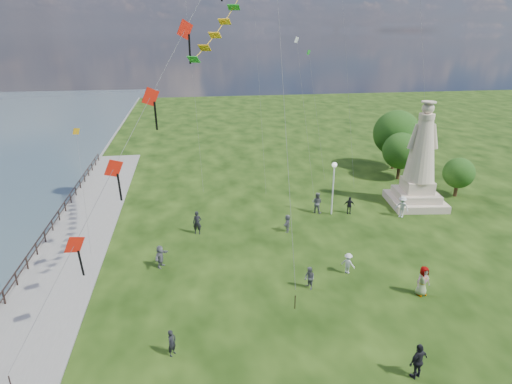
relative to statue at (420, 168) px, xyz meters
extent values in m
cube|color=slate|center=(-31.88, -6.82, -3.80)|extent=(0.30, 160.00, 0.60)
cube|color=slate|center=(-29.38, -8.82, -3.55)|extent=(5.00, 60.00, 0.10)
cylinder|color=black|center=(-31.68, -10.82, -3.10)|extent=(0.11, 0.11, 1.00)
cylinder|color=black|center=(-31.68, -8.82, -3.10)|extent=(0.11, 0.11, 1.00)
cylinder|color=black|center=(-31.68, -6.82, -3.10)|extent=(0.11, 0.11, 1.00)
cylinder|color=black|center=(-31.68, -4.82, -3.10)|extent=(0.11, 0.11, 1.00)
cylinder|color=black|center=(-31.68, -2.82, -3.10)|extent=(0.11, 0.11, 1.00)
cylinder|color=black|center=(-31.68, -0.82, -3.10)|extent=(0.11, 0.11, 1.00)
cylinder|color=black|center=(-31.68, 1.18, -3.10)|extent=(0.11, 0.11, 1.00)
cylinder|color=black|center=(-31.68, 3.18, -3.10)|extent=(0.11, 0.11, 1.00)
cylinder|color=black|center=(-31.68, 5.18, -3.10)|extent=(0.11, 0.11, 1.00)
cylinder|color=black|center=(-31.68, 7.18, -3.10)|extent=(0.11, 0.11, 1.00)
cylinder|color=black|center=(-31.68, 9.18, -3.10)|extent=(0.11, 0.11, 1.00)
cylinder|color=black|center=(-31.68, 11.18, -3.10)|extent=(0.11, 0.11, 1.00)
cylinder|color=black|center=(-31.68, 13.18, -3.10)|extent=(0.11, 0.11, 1.00)
cylinder|color=black|center=(-31.68, 15.18, -3.10)|extent=(0.11, 0.11, 1.00)
cylinder|color=black|center=(-31.68, 17.18, -3.10)|extent=(0.11, 0.11, 1.00)
cylinder|color=black|center=(-31.68, 19.18, -3.10)|extent=(0.11, 0.11, 1.00)
cube|color=black|center=(-31.68, -6.82, -2.62)|extent=(0.06, 52.00, 0.06)
cube|color=black|center=(-31.68, -6.82, -3.05)|extent=(0.06, 52.00, 0.06)
cube|color=beige|center=(0.00, 0.00, -3.27)|extent=(5.26, 5.26, 0.67)
cube|color=beige|center=(0.00, 0.00, -2.60)|extent=(4.01, 4.01, 0.67)
cube|color=beige|center=(0.00, 0.00, -1.71)|extent=(2.76, 2.76, 1.11)
cylinder|color=beige|center=(0.00, 0.00, 4.65)|extent=(1.50, 1.50, 0.45)
sphere|color=beige|center=(0.00, 0.00, 5.34)|extent=(1.03, 1.03, 1.03)
cylinder|color=beige|center=(0.00, 0.00, 5.88)|extent=(1.23, 1.23, 0.11)
cylinder|color=silver|center=(-8.39, -0.92, -1.40)|extent=(0.13, 0.13, 4.41)
sphere|color=white|center=(-8.39, -0.92, 0.94)|extent=(0.44, 0.44, 0.44)
cylinder|color=#382314|center=(1.84, 7.17, -2.63)|extent=(0.36, 0.36, 1.95)
sphere|color=#173D10|center=(1.84, 7.17, -0.43)|extent=(3.90, 3.90, 3.90)
cylinder|color=#382314|center=(4.98, 1.40, -2.87)|extent=(0.36, 0.36, 1.47)
sphere|color=#173D10|center=(4.98, 1.40, -1.21)|extent=(2.94, 2.94, 2.94)
cylinder|color=#382314|center=(2.95, 10.75, -2.30)|extent=(0.36, 0.36, 2.61)
sphere|color=#173D10|center=(2.95, 10.75, 0.64)|extent=(5.22, 5.22, 5.22)
imported|color=black|center=(-21.82, -16.54, -2.88)|extent=(0.59, 0.63, 1.45)
imported|color=#595960|center=(-13.50, -11.94, -2.85)|extent=(0.67, 0.84, 1.50)
imported|color=silver|center=(-10.47, -10.53, -2.87)|extent=(1.02, 0.99, 1.46)
imported|color=black|center=(-10.55, -19.82, -2.67)|extent=(1.22, 0.90, 1.86)
imported|color=#595960|center=(-6.89, -13.63, -2.64)|extent=(1.05, 0.78, 1.93)
imported|color=#595960|center=(-22.81, -7.78, -2.79)|extent=(1.27, 1.63, 1.62)
imported|color=black|center=(-20.18, -3.01, -2.65)|extent=(0.76, 0.57, 1.90)
imported|color=#595960|center=(-9.60, -0.41, -2.65)|extent=(1.08, 1.00, 1.90)
imported|color=silver|center=(-2.61, -2.48, -2.65)|extent=(1.26, 1.37, 1.91)
imported|color=black|center=(-6.82, -1.00, -2.83)|extent=(1.00, 0.68, 1.55)
imported|color=#595960|center=(-13.02, -3.71, -2.87)|extent=(1.03, 1.47, 1.46)
cylinder|color=black|center=(-28.88, -17.82, -3.15)|extent=(0.06, 0.06, 0.90)
cube|color=red|center=(-25.96, -15.30, 2.26)|extent=(0.87, 0.64, 1.03)
cube|color=black|center=(-25.78, -15.40, 1.31)|extent=(0.10, 0.28, 1.48)
cube|color=red|center=(-24.08, -13.68, 5.38)|extent=(0.87, 0.64, 1.03)
cube|color=black|center=(-23.90, -13.78, 4.43)|extent=(0.10, 0.28, 1.48)
cube|color=red|center=(-22.20, -12.06, 8.51)|extent=(0.87, 0.64, 1.03)
cube|color=black|center=(-22.02, -12.16, 7.56)|extent=(0.10, 0.28, 1.48)
cube|color=red|center=(-20.32, -10.44, 11.63)|extent=(0.87, 0.64, 1.03)
cube|color=black|center=(-20.14, -10.54, 10.68)|extent=(0.10, 0.28, 1.48)
cylinder|color=black|center=(-14.88, -13.82, -3.15)|extent=(0.06, 0.06, 0.90)
cube|color=#1B9623|center=(-17.96, -11.96, 12.63)|extent=(0.68, 0.69, 0.25)
cube|color=yellow|center=(-18.47, -12.60, 11.98)|extent=(0.66, 0.69, 0.27)
cube|color=yellow|center=(-18.99, -13.23, 11.39)|extent=(0.64, 0.68, 0.28)
cube|color=orange|center=(-19.51, -13.85, 10.86)|extent=(0.62, 0.67, 0.30)
cube|color=#1B9623|center=(-20.03, -14.47, 10.41)|extent=(0.60, 0.66, 0.31)
cube|color=silver|center=(-10.47, 5.36, 10.81)|extent=(0.51, 0.39, 0.57)
cylinder|color=#595959|center=(-9.97, 2.86, 3.63)|extent=(1.02, 5.02, 14.37)
cylinder|color=#595959|center=(-4.54, 7.33, 6.16)|extent=(1.02, 5.02, 19.42)
cylinder|color=#595959|center=(-19.82, 8.85, 8.81)|extent=(1.02, 5.02, 24.72)
cube|color=#1B9623|center=(-7.17, 12.94, 9.39)|extent=(0.51, 0.39, 0.57)
cylinder|color=#595959|center=(-6.67, 10.44, 2.92)|extent=(1.02, 5.02, 12.95)
cube|color=orange|center=(-28.87, -0.45, 4.44)|extent=(0.51, 0.39, 0.57)
cylinder|color=#595959|center=(-28.37, -2.95, 0.44)|extent=(1.02, 5.01, 7.99)
cylinder|color=#595959|center=(-13.76, 7.08, 9.78)|extent=(1.02, 5.02, 26.67)
cylinder|color=#595959|center=(2.06, 4.46, 6.02)|extent=(1.02, 5.02, 19.15)
camera|label=1|loc=(-20.39, -34.10, 11.58)|focal=30.00mm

